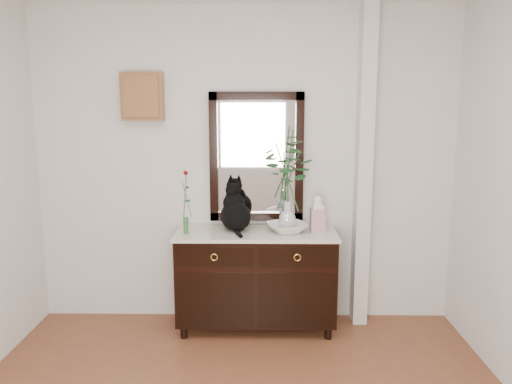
{
  "coord_description": "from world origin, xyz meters",
  "views": [
    {
      "loc": [
        0.15,
        -2.27,
        1.9
      ],
      "look_at": [
        0.1,
        1.63,
        1.2
      ],
      "focal_mm": 35.0,
      "sensor_mm": 36.0,
      "label": 1
    }
  ],
  "objects_px": {
    "cat": "(235,207)",
    "lotus_bowl": "(287,228)",
    "ginger_jar": "(318,213)",
    "sideboard": "(256,275)"
  },
  "relations": [
    {
      "from": "lotus_bowl",
      "to": "sideboard",
      "type": "bearing_deg",
      "value": 175.66
    },
    {
      "from": "sideboard",
      "to": "lotus_bowl",
      "type": "height_order",
      "value": "lotus_bowl"
    },
    {
      "from": "sideboard",
      "to": "lotus_bowl",
      "type": "relative_size",
      "value": 4.21
    },
    {
      "from": "cat",
      "to": "ginger_jar",
      "type": "relative_size",
      "value": 1.29
    },
    {
      "from": "cat",
      "to": "lotus_bowl",
      "type": "xyz_separation_m",
      "value": [
        0.43,
        -0.07,
        -0.16
      ]
    },
    {
      "from": "ginger_jar",
      "to": "sideboard",
      "type": "bearing_deg",
      "value": -178.8
    },
    {
      "from": "cat",
      "to": "ginger_jar",
      "type": "distance_m",
      "value": 0.68
    },
    {
      "from": "cat",
      "to": "lotus_bowl",
      "type": "distance_m",
      "value": 0.46
    },
    {
      "from": "sideboard",
      "to": "lotus_bowl",
      "type": "bearing_deg",
      "value": -4.34
    },
    {
      "from": "sideboard",
      "to": "ginger_jar",
      "type": "distance_m",
      "value": 0.73
    }
  ]
}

